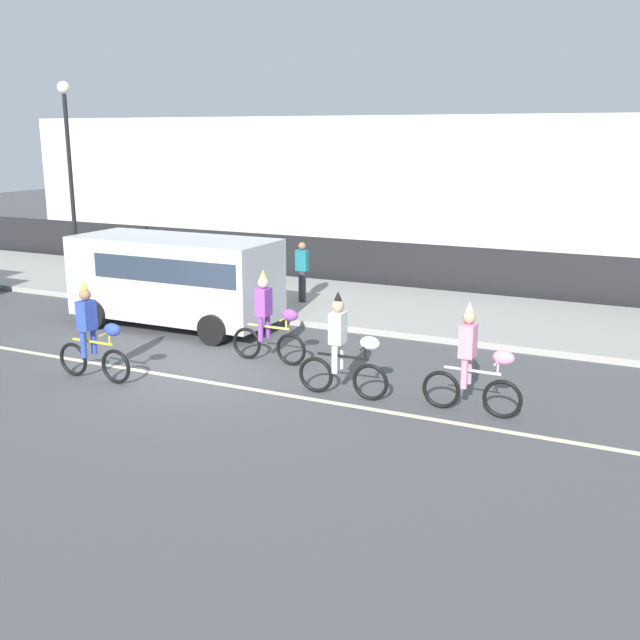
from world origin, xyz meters
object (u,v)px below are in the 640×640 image
Objects in this scene: parade_cyclist_pink at (473,366)px; pedestrian_onlooker at (302,270)px; street_lamp_post at (69,155)px; parade_cyclist_purple at (269,323)px; parade_cyclist_cobalt at (93,337)px; parked_van_silver at (177,275)px; parade_cyclist_zebra at (344,351)px.

parade_cyclist_pink is 1.19× the size of pedestrian_onlooker.
parade_cyclist_pink is at bearing -20.39° from street_lamp_post.
street_lamp_post is (-8.66, 3.82, 3.15)m from parade_cyclist_purple.
parade_cyclist_cobalt and parade_cyclist_pink have the same top height.
parade_cyclist_pink is at bearing -18.51° from parked_van_silver.
parade_cyclist_pink is 8.33m from parked_van_silver.
street_lamp_post is at bearing 156.19° from parade_cyclist_purple.
parade_cyclist_pink is at bearing -13.38° from parade_cyclist_purple.
parade_cyclist_zebra is at bearing 14.39° from parade_cyclist_cobalt.
parked_van_silver is at bearing 103.19° from parade_cyclist_cobalt.
parade_cyclist_purple is 1.19× the size of pedestrian_onlooker.
parade_cyclist_zebra is 12.40m from street_lamp_post.
parade_cyclist_cobalt reaches higher than pedestrian_onlooker.
parade_cyclist_zebra is (4.66, 1.20, 0.00)m from parade_cyclist_cobalt.
street_lamp_post is (-5.27, 2.25, 2.71)m from parked_van_silver.
parade_cyclist_zebra is 0.38× the size of parked_van_silver.
parade_cyclist_pink is (2.29, 0.17, 0.00)m from parade_cyclist_zebra.
parked_van_silver is 6.34m from street_lamp_post.
parked_van_silver reaches higher than parade_cyclist_pink.
parade_cyclist_purple is 3.76m from parked_van_silver.
parked_van_silver reaches higher than parade_cyclist_zebra.
pedestrian_onlooker is at bearing 109.09° from parade_cyclist_purple.
pedestrian_onlooker is (7.01, 0.95, -2.97)m from street_lamp_post.
street_lamp_post is at bearing 134.80° from parade_cyclist_cobalt.
parked_van_silver is 3.65m from pedestrian_onlooker.
parade_cyclist_purple reaches higher than pedestrian_onlooker.
street_lamp_post is (-13.16, 4.89, 3.15)m from parade_cyclist_pink.
parked_van_silver reaches higher than parade_cyclist_cobalt.
parade_cyclist_zebra is 1.19× the size of pedestrian_onlooker.
pedestrian_onlooker is (-6.15, 5.84, 0.17)m from parade_cyclist_pink.
parade_cyclist_pink is (6.95, 1.36, 0.00)m from parade_cyclist_cobalt.
parade_cyclist_purple is 2.54m from parade_cyclist_zebra.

